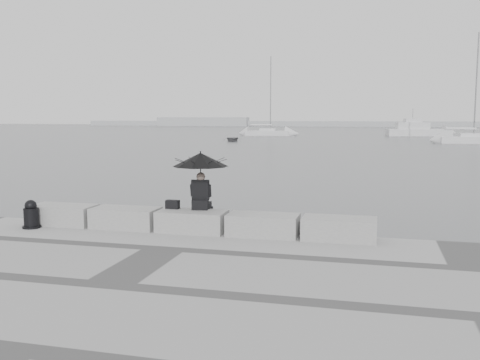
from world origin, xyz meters
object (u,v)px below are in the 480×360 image
(sailboat_right, at_px, (470,139))
(motor_cruiser, at_px, (418,130))
(mooring_bollard, at_px, (31,216))
(seated_person, at_px, (200,166))
(dinghy, at_px, (232,139))
(sailboat_left, at_px, (268,132))

(sailboat_right, relative_size, motor_cruiser, 1.23)
(mooring_bollard, xyz_separation_m, motor_cruiser, (14.68, 79.97, 0.10))
(seated_person, bearing_deg, dinghy, 94.05)
(mooring_bollard, height_order, motor_cruiser, motor_cruiser)
(mooring_bollard, bearing_deg, seated_person, 11.73)
(mooring_bollard, height_order, sailboat_right, sailboat_right)
(seated_person, distance_m, sailboat_right, 57.77)
(motor_cruiser, bearing_deg, sailboat_right, -93.35)
(sailboat_left, height_order, sailboat_right, same)
(mooring_bollard, relative_size, sailboat_left, 0.05)
(sailboat_right, bearing_deg, sailboat_left, 142.39)
(sailboat_right, distance_m, motor_cruiser, 23.65)
(seated_person, bearing_deg, motor_cruiser, 72.09)
(motor_cruiser, bearing_deg, seated_person, -110.95)
(sailboat_right, bearing_deg, motor_cruiser, 96.10)
(seated_person, relative_size, sailboat_right, 0.11)
(sailboat_left, distance_m, motor_cruiser, 24.37)
(dinghy, bearing_deg, sailboat_right, -13.69)
(seated_person, xyz_separation_m, mooring_bollard, (-4.04, -0.84, -1.24))
(motor_cruiser, height_order, dinghy, motor_cruiser)
(sailboat_left, relative_size, dinghy, 3.66)
(mooring_bollard, bearing_deg, motor_cruiser, 79.60)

